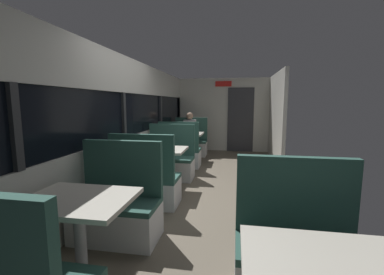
% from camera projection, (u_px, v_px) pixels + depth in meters
% --- Properties ---
extents(ground_plane, '(3.30, 9.20, 0.02)m').
position_uv_depth(ground_plane, '(209.00, 198.00, 4.11)').
color(ground_plane, '#665B4C').
extents(carriage_window_panel_left, '(0.09, 8.48, 2.30)m').
position_uv_depth(carriage_window_panel_left, '(123.00, 128.00, 4.21)').
color(carriage_window_panel_left, beige).
rests_on(carriage_window_panel_left, ground_plane).
extents(carriage_end_bulkhead, '(2.90, 0.11, 2.30)m').
position_uv_depth(carriage_end_bulkhead, '(225.00, 115.00, 8.04)').
color(carriage_end_bulkhead, beige).
rests_on(carriage_end_bulkhead, ground_plane).
extents(carriage_aisle_panel_right, '(0.08, 2.40, 2.30)m').
position_uv_depth(carriage_aisle_panel_right, '(276.00, 117.00, 6.64)').
color(carriage_aisle_panel_right, beige).
rests_on(carriage_aisle_panel_right, ground_plane).
extents(dining_table_near_window, '(0.90, 0.70, 0.74)m').
position_uv_depth(dining_table_near_window, '(78.00, 209.00, 2.14)').
color(dining_table_near_window, '#9E9EA3').
rests_on(dining_table_near_window, ground_plane).
extents(bench_near_window_facing_entry, '(0.95, 0.50, 1.10)m').
position_uv_depth(bench_near_window_facing_entry, '(118.00, 210.00, 2.86)').
color(bench_near_window_facing_entry, silver).
rests_on(bench_near_window_facing_entry, ground_plane).
extents(dining_table_mid_window, '(0.90, 0.70, 0.74)m').
position_uv_depth(dining_table_mid_window, '(160.00, 154.00, 4.42)').
color(dining_table_mid_window, '#9E9EA3').
rests_on(dining_table_mid_window, ground_plane).
extents(bench_mid_window_facing_end, '(0.95, 0.50, 1.10)m').
position_uv_depth(bench_mid_window_facing_end, '(146.00, 184.00, 3.78)').
color(bench_mid_window_facing_end, silver).
rests_on(bench_mid_window_facing_end, ground_plane).
extents(bench_mid_window_facing_entry, '(0.95, 0.50, 1.10)m').
position_uv_depth(bench_mid_window_facing_entry, '(170.00, 162.00, 5.14)').
color(bench_mid_window_facing_entry, silver).
rests_on(bench_mid_window_facing_entry, ground_plane).
extents(dining_table_far_window, '(0.90, 0.70, 0.74)m').
position_uv_depth(dining_table_far_window, '(186.00, 137.00, 6.70)').
color(dining_table_far_window, '#9E9EA3').
rests_on(dining_table_far_window, ground_plane).
extents(bench_far_window_facing_end, '(0.95, 0.50, 1.10)m').
position_uv_depth(bench_far_window_facing_end, '(180.00, 153.00, 6.06)').
color(bench_far_window_facing_end, silver).
rests_on(bench_far_window_facing_end, ground_plane).
extents(bench_far_window_facing_entry, '(0.95, 0.50, 1.10)m').
position_uv_depth(bench_far_window_facing_entry, '(190.00, 144.00, 7.43)').
color(bench_far_window_facing_entry, silver).
rests_on(bench_far_window_facing_entry, ground_plane).
extents(bench_front_aisle_facing_entry, '(0.95, 0.50, 1.10)m').
position_uv_depth(bench_front_aisle_facing_entry, '(297.00, 258.00, 1.97)').
color(bench_front_aisle_facing_entry, silver).
rests_on(bench_front_aisle_facing_entry, ground_plane).
extents(seated_passenger, '(0.47, 0.55, 1.26)m').
position_uv_depth(seated_passenger, '(190.00, 137.00, 7.33)').
color(seated_passenger, '#26262D').
rests_on(seated_passenger, ground_plane).
extents(coffee_cup_primary, '(0.07, 0.07, 0.09)m').
position_uv_depth(coffee_cup_primary, '(163.00, 146.00, 4.38)').
color(coffee_cup_primary, white).
rests_on(coffee_cup_primary, dining_table_mid_window).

